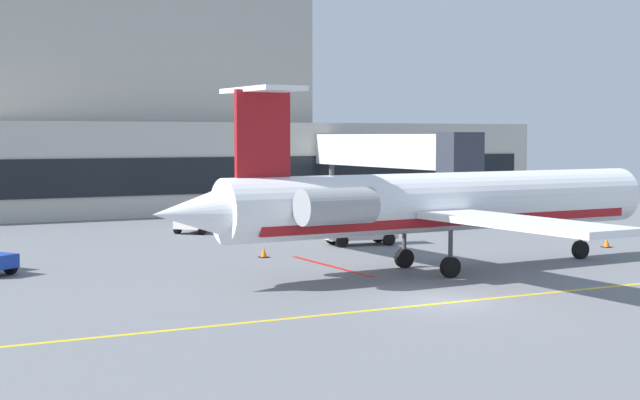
{
  "coord_description": "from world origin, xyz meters",
  "views": [
    {
      "loc": [
        -20.13,
        -28.92,
        6.21
      ],
      "look_at": [
        1.46,
        12.64,
        3.0
      ],
      "focal_mm": 53.06,
      "sensor_mm": 36.0,
      "label": 1
    }
  ],
  "objects_px": {
    "regional_jet": "(438,203)",
    "baggage_tug": "(202,217)",
    "fuel_tank": "(362,199)",
    "belt_loader": "(368,229)"
  },
  "relations": [
    {
      "from": "regional_jet",
      "to": "belt_loader",
      "type": "relative_size",
      "value": 6.57
    },
    {
      "from": "regional_jet",
      "to": "baggage_tug",
      "type": "xyz_separation_m",
      "value": [
        -3.19,
        22.01,
        -2.23
      ]
    },
    {
      "from": "regional_jet",
      "to": "fuel_tank",
      "type": "height_order",
      "value": "regional_jet"
    },
    {
      "from": "regional_jet",
      "to": "baggage_tug",
      "type": "relative_size",
      "value": 6.63
    },
    {
      "from": "baggage_tug",
      "to": "belt_loader",
      "type": "xyz_separation_m",
      "value": [
        5.77,
        -11.35,
        -0.0
      ]
    },
    {
      "from": "belt_loader",
      "to": "baggage_tug",
      "type": "bearing_deg",
      "value": 116.94
    },
    {
      "from": "regional_jet",
      "to": "belt_loader",
      "type": "distance_m",
      "value": 11.19
    },
    {
      "from": "baggage_tug",
      "to": "fuel_tank",
      "type": "relative_size",
      "value": 0.64
    },
    {
      "from": "baggage_tug",
      "to": "fuel_tank",
      "type": "distance_m",
      "value": 15.11
    },
    {
      "from": "regional_jet",
      "to": "baggage_tug",
      "type": "distance_m",
      "value": 22.35
    }
  ]
}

